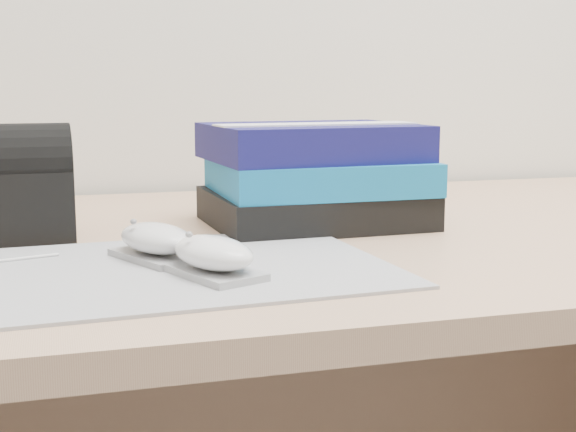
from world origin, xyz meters
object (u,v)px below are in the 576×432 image
object	(u,v)px
mouse_rear	(156,241)
pouch	(9,184)
desk	(301,390)
mouse_front	(213,256)
book_stack	(315,175)

from	to	relation	value
mouse_rear	pouch	bearing A→B (deg)	131.00
mouse_rear	pouch	size ratio (longest dim) A/B	0.80
pouch	desk	bearing A→B (deg)	4.90
mouse_front	pouch	xyz separation A→B (m)	(-0.19, 0.25, 0.04)
desk	pouch	xyz separation A→B (m)	(-0.36, -0.03, 0.30)
desk	mouse_front	bearing A→B (deg)	-121.26
mouse_rear	pouch	world-z (taller)	pouch
mouse_rear	mouse_front	distance (m)	0.09
book_stack	mouse_front	bearing A→B (deg)	-125.44
book_stack	desk	bearing A→B (deg)	107.06
mouse_front	book_stack	world-z (taller)	book_stack
mouse_rear	book_stack	xyz separation A→B (m)	(0.22, 0.17, 0.04)
mouse_front	mouse_rear	bearing A→B (deg)	116.08
desk	pouch	bearing A→B (deg)	-175.10
desk	book_stack	bearing A→B (deg)	-72.94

